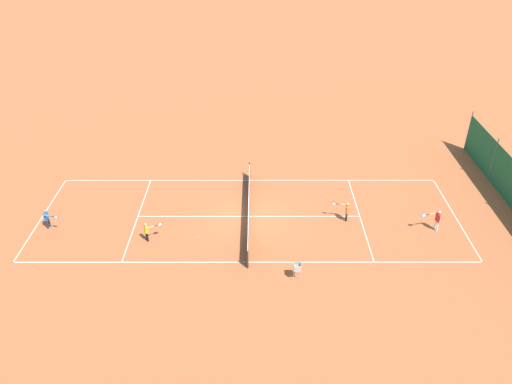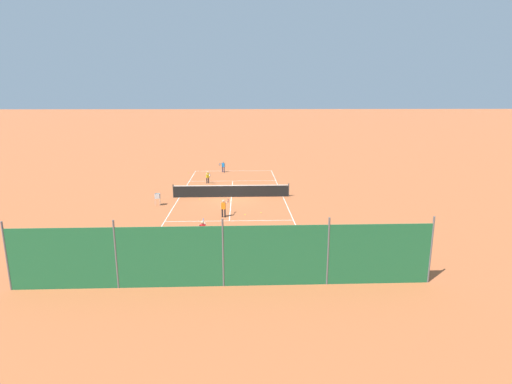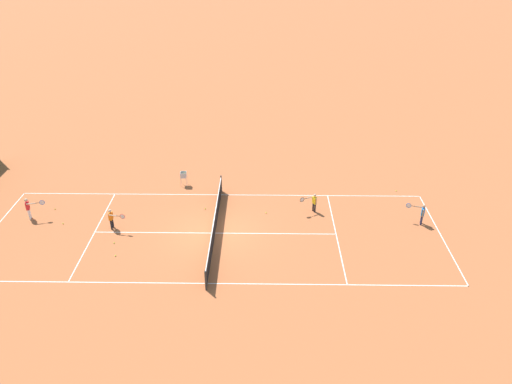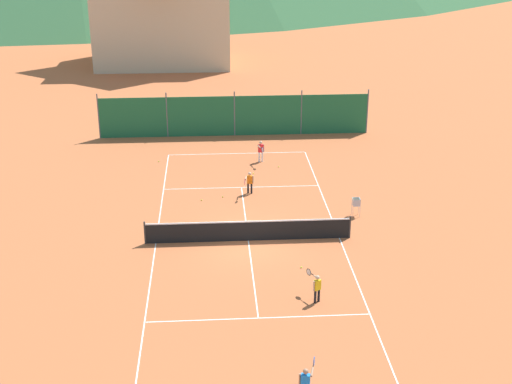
{
  "view_description": "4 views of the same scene",
  "coord_description": "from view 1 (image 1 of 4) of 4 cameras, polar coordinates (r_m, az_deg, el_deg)",
  "views": [
    {
      "loc": [
        23.7,
        0.4,
        16.31
      ],
      "look_at": [
        -0.41,
        0.41,
        1.4
      ],
      "focal_mm": 35.0,
      "sensor_mm": 36.0,
      "label": 1
    },
    {
      "loc": [
        -0.73,
        30.75,
        7.53
      ],
      "look_at": [
        -1.9,
        1.45,
        0.72
      ],
      "focal_mm": 28.0,
      "sensor_mm": 36.0,
      "label": 2
    },
    {
      "loc": [
        -21.88,
        -2.51,
        14.83
      ],
      "look_at": [
        1.93,
        -2.14,
        1.43
      ],
      "focal_mm": 35.0,
      "sensor_mm": 36.0,
      "label": 3
    },
    {
      "loc": [
        -1.56,
        -28.52,
        13.98
      ],
      "look_at": [
        0.5,
        2.3,
        1.39
      ],
      "focal_mm": 50.0,
      "sensor_mm": 36.0,
      "label": 4
    }
  ],
  "objects": [
    {
      "name": "tennis_ball_far_corner",
      "position": [
        26.79,
        0.77,
        -5.68
      ],
      "size": [
        0.07,
        0.07,
        0.07
      ],
      "primitive_type": "sphere",
      "color": "#CCE033",
      "rests_on": "ground"
    },
    {
      "name": "tennis_ball_mid_court",
      "position": [
        30.82,
        8.07,
        -0.49
      ],
      "size": [
        0.07,
        0.07,
        0.07
      ],
      "primitive_type": "sphere",
      "color": "#CCE033",
      "rests_on": "ground"
    },
    {
      "name": "player_near_service",
      "position": [
        29.02,
        19.99,
        -2.9
      ],
      "size": [
        0.41,
        1.08,
        1.26
      ],
      "color": "white",
      "rests_on": "ground"
    },
    {
      "name": "player_far_baseline",
      "position": [
        27.16,
        -12.32,
        -4.29
      ],
      "size": [
        0.48,
        0.97,
        1.13
      ],
      "color": "black",
      "rests_on": "ground"
    },
    {
      "name": "player_near_baseline",
      "position": [
        29.78,
        -22.75,
        -2.69
      ],
      "size": [
        0.6,
        0.95,
        1.18
      ],
      "color": "#23284C",
      "rests_on": "ground"
    },
    {
      "name": "tennis_ball_near_corner",
      "position": [
        29.24,
        15.81,
        -3.47
      ],
      "size": [
        0.07,
        0.07,
        0.07
      ],
      "primitive_type": "sphere",
      "color": "#CCE033",
      "rests_on": "ground"
    },
    {
      "name": "court_line_markings",
      "position": [
        28.77,
        -0.82,
        -2.79
      ],
      "size": [
        8.25,
        23.85,
        0.01
      ],
      "color": "white",
      "rests_on": "ground"
    },
    {
      "name": "ball_hopper",
      "position": [
        24.24,
        4.71,
        -8.61
      ],
      "size": [
        0.36,
        0.36,
        0.89
      ],
      "color": "#B7B7BC",
      "rests_on": "ground"
    },
    {
      "name": "player_far_service",
      "position": [
        28.54,
        10.27,
        -2.03
      ],
      "size": [
        0.53,
        0.96,
        1.17
      ],
      "color": "black",
      "rests_on": "ground"
    },
    {
      "name": "tennis_ball_alley_right",
      "position": [
        29.97,
        9.0,
        -1.6
      ],
      "size": [
        0.07,
        0.07,
        0.07
      ],
      "primitive_type": "sphere",
      "color": "#CCE033",
      "rests_on": "ground"
    },
    {
      "name": "tennis_ball_alley_left",
      "position": [
        27.27,
        -6.6,
        -5.15
      ],
      "size": [
        0.07,
        0.07,
        0.07
      ],
      "primitive_type": "sphere",
      "color": "#CCE033",
      "rests_on": "ground"
    },
    {
      "name": "tennis_ball_service_box",
      "position": [
        34.24,
        17.5,
        1.76
      ],
      "size": [
        0.07,
        0.07,
        0.07
      ],
      "primitive_type": "sphere",
      "color": "#CCE033",
      "rests_on": "ground"
    },
    {
      "name": "tennis_ball_by_net_right",
      "position": [
        27.34,
        -24.08,
        -8.1
      ],
      "size": [
        0.07,
        0.07,
        0.07
      ],
      "primitive_type": "sphere",
      "color": "#CCE033",
      "rests_on": "ground"
    },
    {
      "name": "tennis_ball_by_net_left",
      "position": [
        28.37,
        18.46,
        -5.18
      ],
      "size": [
        0.07,
        0.07,
        0.07
      ],
      "primitive_type": "sphere",
      "color": "#CCE033",
      "rests_on": "ground"
    },
    {
      "name": "tennis_net",
      "position": [
        28.49,
        -0.83,
        -1.97
      ],
      "size": [
        9.18,
        0.08,
        1.06
      ],
      "color": "#2D2D2D",
      "rests_on": "ground"
    },
    {
      "name": "ground_plane",
      "position": [
        28.77,
        -0.82,
        -2.79
      ],
      "size": [
        600.0,
        600.0,
        0.0
      ],
      "primitive_type": "plane",
      "color": "#B25B33"
    }
  ]
}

